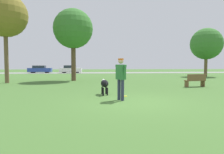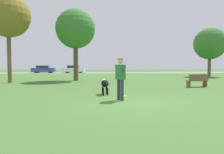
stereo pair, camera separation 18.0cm
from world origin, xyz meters
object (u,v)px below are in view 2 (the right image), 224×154
Objects in this scene: person at (120,76)px; dog at (105,84)px; park_bench at (198,80)px; tree_far_right at (210,44)px; parked_car_blue at (44,69)px; tree_near_left at (8,16)px; frisbee at (125,96)px; parked_car_white at (74,69)px; tree_mid_center at (75,29)px.

dog is (-0.57, 1.61, -0.48)m from person.
park_bench is (6.12, 2.87, -0.07)m from dog.
dog is 19.81m from tree_far_right.
tree_far_right is 1.46× the size of parked_car_blue.
person is 1.77m from dog.
person is 12.50m from tree_near_left.
park_bench is (16.30, -24.78, -0.21)m from parked_car_blue.
person is 7.51× the size of frisbee.
person is 31.17m from parked_car_blue.
park_bench is (5.55, 4.48, -0.55)m from person.
tree_near_left is (-20.82, -7.11, 1.28)m from tree_far_right.
tree_far_right reaches higher than park_bench.
parked_car_blue is (-10.74, 29.26, -0.34)m from person.
tree_mid_center is at bearing -80.70° from parked_car_white.
parked_car_blue reaches higher than park_bench.
dog is 29.47m from parked_car_blue.
frisbee is at bearing 23.70° from park_bench.
person is 0.24× the size of tree_near_left.
tree_near_left is 21.34m from parked_car_blue.
person is 1.62× the size of dog.
tree_near_left is at bearing -27.06° from park_bench.
frisbee is at bearing -130.39° from tree_far_right.
tree_far_right is at bearing 18.26° from tree_mid_center.
parked_car_blue is 29.66m from park_bench.
dog is 4.63× the size of frisbee.
parked_car_white is at bearing 97.22° from tree_mid_center.
tree_near_left is (-5.06, -1.91, 0.64)m from tree_mid_center.
tree_near_left is 1.72× the size of parked_car_blue.
tree_near_left is at bearing 137.32° from frisbee.
parked_car_white is (2.76, 20.08, -4.64)m from tree_near_left.
parked_car_blue is at bearing 167.38° from person.
frisbee is 0.05× the size of parked_car_blue.
parked_car_white is (-5.52, 27.72, 0.66)m from frisbee.
person is at bearing -165.52° from dog.
person is at bearing -77.66° from parked_car_white.
tree_far_right is at bearing -31.58° from parked_car_blue.
park_bench reaches higher than dog.
tree_mid_center reaches higher than park_bench.
parked_car_blue is at bearing 97.68° from tree_near_left.
parked_car_white reaches higher than dog.
dog is 0.15× the size of tree_near_left.
dog is 6.76m from park_bench.
parked_car_blue reaches higher than frisbee.
tree_near_left reaches higher than tree_mid_center.
parked_car_blue is (-2.78, 20.64, -4.65)m from tree_near_left.
tree_mid_center is 0.92× the size of tree_near_left.
dog is at bearing -75.37° from tree_mid_center.
tree_far_right is at bearing -133.02° from park_bench.
parked_car_blue is at bearing 111.37° from frisbee.
frisbee is at bearing -129.88° from dog.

